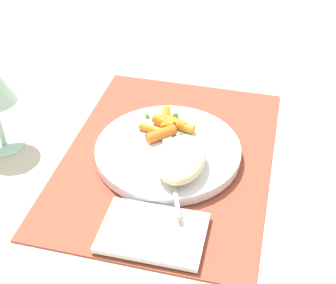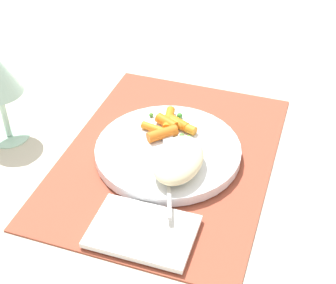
{
  "view_description": "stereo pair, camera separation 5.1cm",
  "coord_description": "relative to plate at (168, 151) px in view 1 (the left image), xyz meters",
  "views": [
    {
      "loc": [
        -0.59,
        -0.15,
        0.52
      ],
      "look_at": [
        0.0,
        0.0,
        0.03
      ],
      "focal_mm": 53.32,
      "sensor_mm": 36.0,
      "label": 1
    },
    {
      "loc": [
        -0.58,
        -0.19,
        0.52
      ],
      "look_at": [
        0.0,
        0.0,
        0.03
      ],
      "focal_mm": 53.32,
      "sensor_mm": 36.0,
      "label": 2
    }
  ],
  "objects": [
    {
      "name": "rice_mound",
      "position": [
        -0.05,
        -0.03,
        0.03
      ],
      "size": [
        0.11,
        0.07,
        0.04
      ],
      "primitive_type": "ellipsoid",
      "color": "beige",
      "rests_on": "plate"
    },
    {
      "name": "plate",
      "position": [
        0.0,
        0.0,
        0.0
      ],
      "size": [
        0.23,
        0.23,
        0.02
      ],
      "primitive_type": "cylinder",
      "color": "white",
      "rests_on": "placemat"
    },
    {
      "name": "ground_plane",
      "position": [
        0.0,
        0.0,
        -0.01
      ],
      "size": [
        2.4,
        2.4,
        0.0
      ],
      "primitive_type": "plane",
      "color": "beige"
    },
    {
      "name": "fork",
      "position": [
        -0.04,
        -0.01,
        0.01
      ],
      "size": [
        0.19,
        0.07,
        0.01
      ],
      "color": "#B8B8B8",
      "rests_on": "plate"
    },
    {
      "name": "placemat",
      "position": [
        0.0,
        0.0,
        -0.01
      ],
      "size": [
        0.44,
        0.33,
        0.01
      ],
      "primitive_type": "cube",
      "color": "#9E4733",
      "rests_on": "ground_plane"
    },
    {
      "name": "napkin",
      "position": [
        -0.17,
        -0.02,
        -0.0
      ],
      "size": [
        0.1,
        0.14,
        0.01
      ],
      "primitive_type": "cube",
      "rotation": [
        0.0,
        0.0,
        0.01
      ],
      "color": "white",
      "rests_on": "placemat"
    },
    {
      "name": "pea_scatter",
      "position": [
        0.05,
        0.01,
        0.01
      ],
      "size": [
        0.08,
        0.09,
        0.01
      ],
      "color": "#58AF42",
      "rests_on": "plate"
    },
    {
      "name": "carrot_portion",
      "position": [
        0.04,
        0.01,
        0.02
      ],
      "size": [
        0.1,
        0.09,
        0.02
      ],
      "color": "orange",
      "rests_on": "plate"
    }
  ]
}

